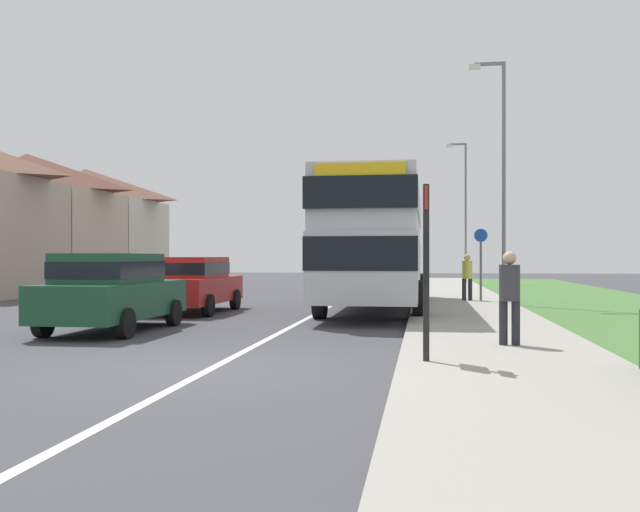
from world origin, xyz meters
TOP-DOWN VIEW (x-y plane):
  - ground_plane at (0.00, 0.00)m, footprint 120.00×120.00m
  - lane_marking_centre at (0.00, 8.00)m, footprint 0.14×60.00m
  - pavement_near_side at (4.20, 6.00)m, footprint 3.20×68.00m
  - double_decker_bus at (1.57, 11.29)m, footprint 2.80×11.14m
  - parked_car_dark_green at (-3.56, 4.49)m, footprint 1.90×4.23m
  - parked_car_red at (-3.53, 9.56)m, footprint 1.94×4.29m
  - pedestrian_at_stop at (4.37, 2.43)m, footprint 0.34×0.34m
  - pedestrian_walking_away at (4.39, 14.56)m, footprint 0.34×0.34m
  - bus_stop_sign at (3.00, 0.44)m, footprint 0.09×0.52m
  - cycle_route_sign at (4.83, 14.47)m, footprint 0.44×0.08m
  - street_lamp_mid at (5.33, 13.06)m, footprint 1.14×0.20m
  - street_lamp_far at (5.16, 30.84)m, footprint 1.14×0.20m
  - house_terrace_far_side at (-15.93, 21.70)m, footprint 7.73×17.47m

SIDE VIEW (x-z plane):
  - ground_plane at x=0.00m, z-range 0.00..0.00m
  - lane_marking_centre at x=0.00m, z-range 0.00..0.01m
  - pavement_near_side at x=4.20m, z-range 0.00..0.12m
  - parked_car_red at x=-3.53m, z-range 0.09..1.66m
  - parked_car_dark_green at x=-3.56m, z-range 0.08..1.73m
  - pedestrian_at_stop at x=4.37m, z-range 0.14..1.81m
  - pedestrian_walking_away at x=4.39m, z-range 0.14..1.81m
  - cycle_route_sign at x=4.83m, z-range 0.17..2.69m
  - bus_stop_sign at x=3.00m, z-range 0.24..2.84m
  - double_decker_bus at x=1.57m, z-range 0.29..3.99m
  - house_terrace_far_side at x=-15.93m, z-range 0.00..6.54m
  - street_lamp_mid at x=5.33m, z-range 0.55..8.25m
  - street_lamp_far at x=5.16m, z-range 0.56..8.56m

